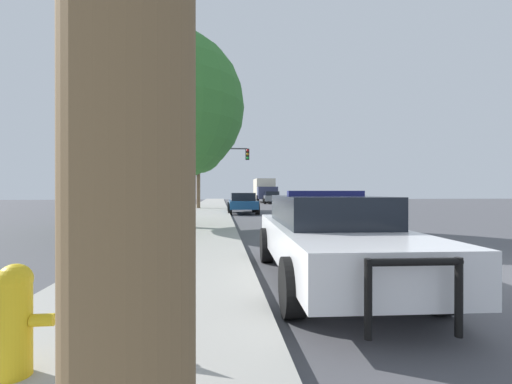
{
  "coord_description": "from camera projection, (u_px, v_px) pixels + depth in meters",
  "views": [
    {
      "loc": [
        -4.17,
        -6.05,
        1.48
      ],
      "look_at": [
        -2.04,
        14.34,
        1.42
      ],
      "focal_mm": 24.0,
      "sensor_mm": 36.0,
      "label": 1
    }
  ],
  "objects": [
    {
      "name": "sidewalk_left",
      "position": [
        167.0,
        273.0,
        5.92
      ],
      "size": [
        3.0,
        110.0,
        0.13
      ],
      "color": "#A3A099",
      "rests_on": "ground_plane"
    },
    {
      "name": "tree_sidewalk_mid",
      "position": [
        198.0,
        148.0,
        27.14
      ],
      "size": [
        4.04,
        4.04,
        6.8
      ],
      "color": "brown",
      "rests_on": "sidewalk_left"
    },
    {
      "name": "tree_sidewalk_near",
      "position": [
        170.0,
        106.0,
        12.96
      ],
      "size": [
        5.66,
        5.66,
        7.42
      ],
      "color": "brown",
      "rests_on": "sidewalk_left"
    },
    {
      "name": "traffic_cone",
      "position": [
        127.0,
        316.0,
        2.84
      ],
      "size": [
        0.29,
        0.29,
        0.63
      ],
      "color": "orange",
      "rests_on": "sidewalk_left"
    },
    {
      "name": "traffic_light",
      "position": [
        220.0,
        164.0,
        27.45
      ],
      "size": [
        4.1,
        0.35,
        4.93
      ],
      "color": "#424247",
      "rests_on": "sidewalk_left"
    },
    {
      "name": "ground_plane",
      "position": [
        442.0,
        269.0,
        6.45
      ],
      "size": [
        110.0,
        110.0,
        0.0
      ],
      "primitive_type": "plane",
      "color": "#4F4F54"
    },
    {
      "name": "car_background_distant",
      "position": [
        272.0,
        197.0,
        40.42
      ],
      "size": [
        2.27,
        4.79,
        1.44
      ],
      "rotation": [
        0.0,
        0.0,
        -0.08
      ],
      "color": "slate",
      "rests_on": "ground_plane"
    },
    {
      "name": "box_truck",
      "position": [
        264.0,
        190.0,
        46.1
      ],
      "size": [
        2.74,
        7.33,
        3.13
      ],
      "rotation": [
        0.0,
        0.0,
        3.13
      ],
      "color": "#333856",
      "rests_on": "ground_plane"
    },
    {
      "name": "car_background_midblock",
      "position": [
        243.0,
        202.0,
        22.49
      ],
      "size": [
        1.99,
        4.2,
        1.36
      ],
      "rotation": [
        0.0,
        0.0,
        -0.01
      ],
      "color": "navy",
      "rests_on": "ground_plane"
    },
    {
      "name": "police_car",
      "position": [
        329.0,
        235.0,
        5.69
      ],
      "size": [
        2.18,
        5.26,
        1.49
      ],
      "rotation": [
        0.0,
        0.0,
        3.1
      ],
      "color": "white",
      "rests_on": "ground_plane"
    },
    {
      "name": "fire_hydrant",
      "position": [
        15.0,
        316.0,
        2.49
      ],
      "size": [
        0.55,
        0.24,
        0.82
      ],
      "color": "gold",
      "rests_on": "sidewalk_left"
    }
  ]
}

